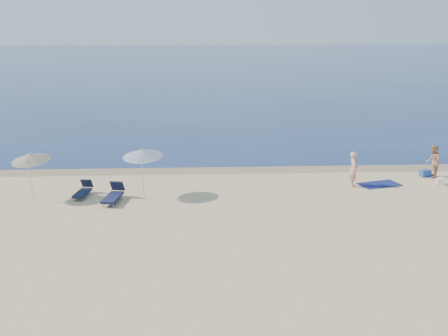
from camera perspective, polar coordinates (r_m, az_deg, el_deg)
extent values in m
cube|color=#0D2052|center=(109.31, -0.26, 10.73)|extent=(240.00, 160.00, 0.01)
cube|color=#847254|center=(29.75, 6.95, -0.11)|extent=(240.00, 1.60, 0.00)
imported|color=tan|center=(26.94, 13.03, -0.11)|extent=(0.43, 0.63, 1.67)
imported|color=tan|center=(29.68, 20.49, 0.66)|extent=(0.88, 0.98, 1.65)
cube|color=#0F154E|center=(27.74, 15.50, -1.61)|extent=(2.14, 1.57, 0.03)
cube|color=silver|center=(28.61, 21.15, -1.29)|extent=(0.43, 0.40, 0.31)
cube|color=#1B4396|center=(29.84, 19.77, -0.50)|extent=(0.55, 0.44, 0.34)
cylinder|color=silver|center=(24.69, -8.24, -0.90)|extent=(0.11, 0.30, 2.04)
cone|color=white|center=(24.69, -8.27, 1.51)|extent=(2.17, 2.18, 0.54)
sphere|color=silver|center=(24.65, -8.29, 1.91)|extent=(0.06, 0.06, 0.06)
cylinder|color=silver|center=(25.37, -19.06, -1.23)|extent=(0.15, 0.34, 1.96)
cone|color=beige|center=(25.42, -19.06, 1.05)|extent=(2.12, 2.13, 0.56)
sphere|color=silver|center=(25.38, -19.09, 1.43)|extent=(0.06, 0.06, 0.06)
cube|color=#121832|center=(25.57, -14.21, -2.47)|extent=(0.68, 1.41, 0.09)
cube|color=#121832|center=(26.11, -13.76, -1.51)|extent=(0.54, 0.39, 0.44)
cylinder|color=#A5A5AD|center=(25.53, -13.77, -2.70)|extent=(0.03, 0.03, 0.20)
cube|color=#15193B|center=(24.52, -11.27, -2.96)|extent=(0.81, 1.64, 0.10)
cube|color=#15193B|center=(25.15, -10.78, -1.79)|extent=(0.63, 0.46, 0.51)
cylinder|color=#A5A5AD|center=(24.49, -10.74, -3.24)|extent=(0.03, 0.03, 0.23)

